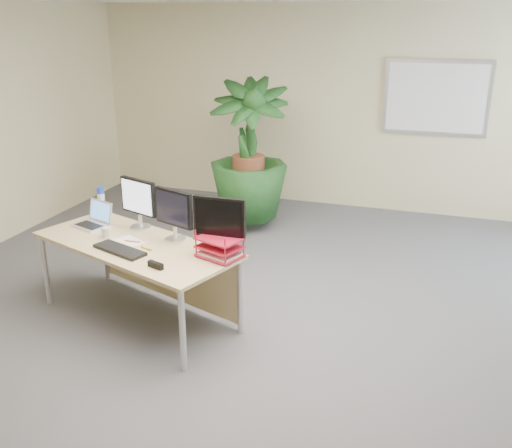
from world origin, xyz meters
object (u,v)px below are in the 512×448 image
(monitor_left, at_px, (139,200))
(monitor_right, at_px, (174,212))
(floor_plant, at_px, (249,170))
(laptop, at_px, (95,219))
(desk, at_px, (145,256))

(monitor_left, bearing_deg, monitor_right, -21.39)
(floor_plant, height_order, monitor_right, floor_plant)
(monitor_left, height_order, laptop, monitor_left)
(monitor_right, distance_m, laptop, 0.90)
(floor_plant, bearing_deg, monitor_left, -98.15)
(floor_plant, relative_size, laptop, 4.03)
(laptop, bearing_deg, monitor_left, 7.69)
(floor_plant, bearing_deg, laptop, -108.85)
(monitor_left, relative_size, monitor_right, 1.02)
(laptop, bearing_deg, monitor_right, -7.16)
(monitor_left, height_order, monitor_right, monitor_left)
(floor_plant, height_order, laptop, floor_plant)
(desk, height_order, monitor_left, monitor_left)
(monitor_right, bearing_deg, floor_plant, 93.20)
(monitor_left, relative_size, laptop, 1.24)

